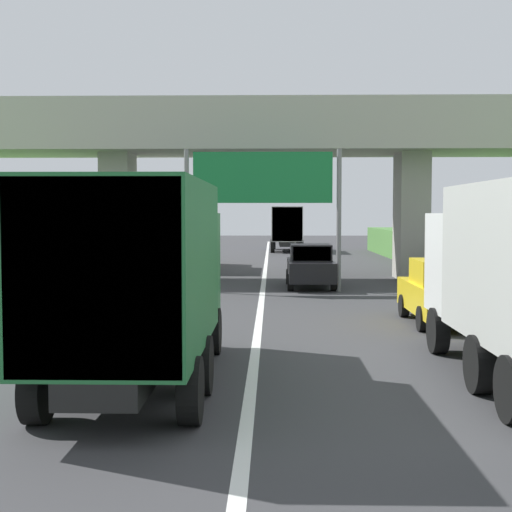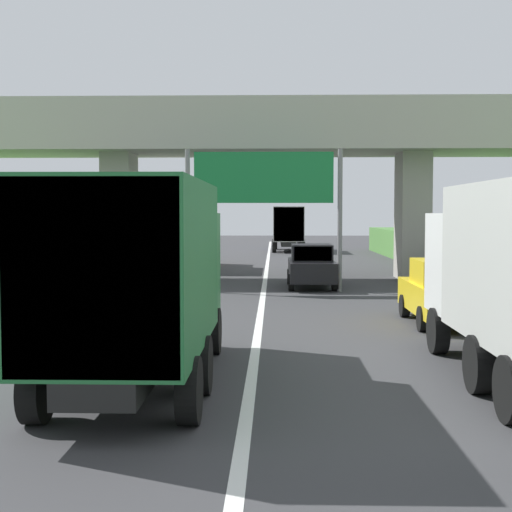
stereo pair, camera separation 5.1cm
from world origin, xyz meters
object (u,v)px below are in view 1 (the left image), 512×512
object	(u,v)px
truck_blue	(286,226)
truck_orange	(177,232)
overhead_highway_sign	(263,187)
car_black	(310,266)
construction_barrel_3	(497,301)
truck_green	(142,273)
car_yellow	(444,292)

from	to	relation	value
truck_blue	truck_orange	distance (m)	18.63
overhead_highway_sign	truck_blue	size ratio (longest dim) A/B	0.81
overhead_highway_sign	car_black	bearing A→B (deg)	36.44
truck_orange	construction_barrel_3	size ratio (longest dim) A/B	8.11
truck_green	construction_barrel_3	distance (m)	11.99
truck_blue	truck_green	size ratio (longest dim) A/B	1.00
truck_green	car_yellow	world-z (taller)	truck_green
truck_green	truck_orange	size ratio (longest dim) A/B	1.00
car_yellow	truck_orange	bearing A→B (deg)	116.40
truck_green	construction_barrel_3	size ratio (longest dim) A/B	8.11
truck_orange	car_yellow	xyz separation A→B (m)	(9.67, -19.49, -1.08)
truck_orange	car_yellow	world-z (taller)	truck_orange
car_yellow	construction_barrel_3	world-z (taller)	car_yellow
truck_blue	truck_green	xyz separation A→B (m)	(-3.31, -44.04, 0.00)
car_black	truck_green	bearing A→B (deg)	-102.80
truck_blue	construction_barrel_3	xyz separation A→B (m)	(5.24, -35.77, -1.47)
overhead_highway_sign	construction_barrel_3	world-z (taller)	overhead_highway_sign
truck_green	car_black	distance (m)	16.81
overhead_highway_sign	truck_blue	distance (m)	29.17
truck_blue	construction_barrel_3	world-z (taller)	truck_blue
truck_orange	overhead_highway_sign	bearing A→B (deg)	-67.52
car_yellow	car_black	bearing A→B (deg)	108.00
truck_green	truck_orange	xyz separation A→B (m)	(-2.92, 26.48, 0.00)
truck_green	truck_orange	world-z (taller)	same
overhead_highway_sign	construction_barrel_3	size ratio (longest dim) A/B	6.53
car_yellow	truck_green	bearing A→B (deg)	-134.01
truck_green	truck_orange	bearing A→B (deg)	96.28
car_yellow	car_black	distance (m)	9.85
truck_orange	truck_green	bearing A→B (deg)	-83.72
truck_blue	car_yellow	size ratio (longest dim) A/B	1.78
car_black	construction_barrel_3	size ratio (longest dim) A/B	4.56
truck_orange	construction_barrel_3	bearing A→B (deg)	-57.80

